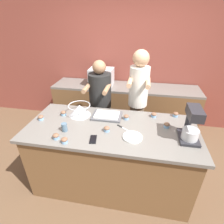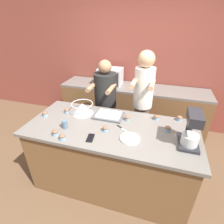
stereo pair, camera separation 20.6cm
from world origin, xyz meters
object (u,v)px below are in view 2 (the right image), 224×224
object	(u,v)px
person_right	(142,105)
cupcake_1	(45,114)
cupcake_7	(62,137)
cupcake_0	(168,129)
cupcake_2	(55,132)
cupcake_8	(156,117)
cell_phone	(90,138)
cupcake_6	(127,118)
knife	(122,129)
person_left	(106,107)
stand_mixer	(191,131)
cupcake_4	(67,110)
cupcake_3	(105,128)
mixing_bowl	(82,108)
small_plate	(130,138)
cupcake_5	(179,118)
drinking_glass	(65,124)
microwave_oven	(110,77)
baking_tray	(109,115)

from	to	relation	value
person_right	cupcake_1	distance (m)	1.39
cupcake_7	cupcake_0	bearing A→B (deg)	24.34
cupcake_2	cupcake_8	size ratio (longest dim) A/B	1.00
cell_phone	cupcake_6	bearing A→B (deg)	58.05
person_right	cupcake_6	size ratio (longest dim) A/B	24.72
cell_phone	knife	distance (m)	0.40
person_left	stand_mixer	xyz separation A→B (m)	(1.17, -0.78, 0.29)
cupcake_4	cupcake_3	bearing A→B (deg)	-21.89
mixing_bowl	cupcake_2	bearing A→B (deg)	-98.53
small_plate	cupcake_5	world-z (taller)	cupcake_5
cell_phone	drinking_glass	xyz separation A→B (m)	(-0.37, 0.10, 0.04)
person_left	cupcake_1	size ratio (longest dim) A/B	22.39
cell_phone	cupcake_1	world-z (taller)	cupcake_1
cupcake_7	cupcake_5	bearing A→B (deg)	32.39
cupcake_1	cupcake_8	size ratio (longest dim) A/B	1.00
cupcake_5	microwave_oven	bearing A→B (deg)	139.91
cupcake_4	cupcake_8	distance (m)	1.20
cell_phone	cupcake_0	xyz separation A→B (m)	(0.80, 0.39, 0.03)
cupcake_0	cupcake_6	distance (m)	0.51
mixing_bowl	cupcake_6	bearing A→B (deg)	-0.11
drinking_glass	cupcake_2	xyz separation A→B (m)	(-0.03, -0.16, -0.02)
small_plate	knife	bearing A→B (deg)	127.04
stand_mixer	mixing_bowl	world-z (taller)	stand_mixer
knife	cupcake_6	xyz separation A→B (m)	(0.01, 0.21, 0.03)
baking_tray	cupcake_4	distance (m)	0.59
baking_tray	cell_phone	distance (m)	0.51
drinking_glass	cupcake_4	bearing A→B (deg)	115.93
mixing_bowl	cell_phone	distance (m)	0.59
person_left	knife	distance (m)	0.85
mixing_bowl	cupcake_8	world-z (taller)	mixing_bowl
cupcake_1	cupcake_2	distance (m)	0.50
baking_tray	microwave_oven	size ratio (longest dim) A/B	0.85
mixing_bowl	microwave_oven	size ratio (longest dim) A/B	0.65
mixing_bowl	cupcake_8	distance (m)	0.99
person_right	cupcake_8	distance (m)	0.44
person_left	microwave_oven	bearing A→B (deg)	101.64
microwave_oven	cupcake_4	distance (m)	1.31
baking_tray	drinking_glass	bearing A→B (deg)	-135.97
cupcake_8	small_plate	bearing A→B (deg)	-115.66
person_right	cupcake_5	xyz separation A→B (m)	(0.52, -0.30, 0.03)
person_left	cupcake_1	bearing A→B (deg)	-131.09
person_right	cupcake_8	xyz separation A→B (m)	(0.23, -0.37, 0.03)
person_right	baking_tray	xyz separation A→B (m)	(-0.38, -0.47, 0.02)
drinking_glass	cupcake_2	size ratio (longest dim) A/B	1.42
small_plate	cupcake_1	size ratio (longest dim) A/B	3.10
person_right	small_plate	bearing A→B (deg)	-90.60
microwave_oven	cupcake_2	bearing A→B (deg)	-92.84
small_plate	knife	size ratio (longest dim) A/B	1.16
cupcake_6	cupcake_0	bearing A→B (deg)	-11.29
microwave_oven	drinking_glass	world-z (taller)	microwave_oven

